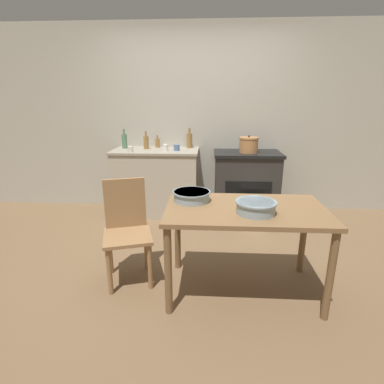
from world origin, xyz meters
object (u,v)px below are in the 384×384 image
stock_pot (249,145)px  cup_mid_right (177,148)px  flour_sack (254,213)px  bottle_mid_left (146,142)px  chair (127,228)px  bottle_far_left (189,140)px  bottle_center_left (124,141)px  bottle_left (157,143)px  mixing_bowl_small (192,196)px  mixing_bowl_large (256,207)px  work_table (245,219)px  cup_center_right (165,148)px  stove (246,184)px  cup_center (130,149)px

stock_pot → cup_mid_right: stock_pot is taller
flour_sack → bottle_mid_left: 1.73m
chair → bottle_far_left: (0.42, 1.83, 0.53)m
bottle_center_left → bottle_mid_left: bearing=-7.0°
bottle_left → bottle_center_left: bottle_center_left is taller
mixing_bowl_small → bottle_left: size_ratio=1.85×
mixing_bowl_large → mixing_bowl_small: 0.55m
work_table → bottle_center_left: bottle_center_left is taller
chair → cup_center_right: size_ratio=10.59×
work_table → bottle_far_left: bearing=106.3°
bottle_mid_left → cup_center_right: size_ratio=2.86×
flour_sack → stock_pot: (-0.05, 0.47, 0.77)m
cup_center_right → chair: bearing=-94.5°
mixing_bowl_small → bottle_center_left: bearing=120.6°
stock_pot → work_table: bearing=-97.1°
mixing_bowl_large → mixing_bowl_small: size_ratio=0.97×
stove → flour_sack: stove is taller
mixing_bowl_small → bottle_left: bearing=107.8°
stove → mixing_bowl_small: size_ratio=2.84×
bottle_center_left → cup_center: 0.37m
bottle_far_left → stock_pot: bearing=-14.9°
stove → stock_pot: (0.00, -0.04, 0.54)m
flour_sack → cup_center: cup_center is taller
cup_mid_right → cup_center: bearing=-163.7°
work_table → cup_mid_right: bearing=112.8°
chair → stock_pot: bearing=35.7°
stove → stock_pot: size_ratio=3.47×
bottle_left → bottle_center_left: bearing=-167.1°
cup_center_right → cup_center: bearing=-160.5°
bottle_far_left → bottle_center_left: size_ratio=1.03×
stock_pot → flour_sack: bearing=-84.0°
mixing_bowl_small → cup_center_right: 1.66m
bottle_center_left → stock_pot: bearing=-4.4°
flour_sack → bottle_center_left: bottle_center_left is taller
cup_center_right → cup_mid_right: (0.15, 0.02, -0.00)m
chair → mixing_bowl_large: chair is taller
stock_pot → cup_center: (-1.53, -0.20, -0.04)m
chair → cup_center: bearing=85.1°
chair → bottle_left: bottle_left is taller
bottle_left → cup_mid_right: size_ratio=2.15×
bottle_center_left → cup_center_right: bottle_center_left is taller
stock_pot → bottle_center_left: bearing=175.6°
stock_pot → bottle_mid_left: 1.39m
chair → mixing_bowl_small: bearing=-18.4°
stove → mixing_bowl_large: bearing=-94.7°
bottle_left → bottle_mid_left: bottle_mid_left is taller
bottle_center_left → cup_center: (0.17, -0.33, -0.06)m
bottle_left → bottle_center_left: (-0.45, -0.10, 0.04)m
bottle_left → cup_mid_right: 0.40m
flour_sack → mixing_bowl_small: mixing_bowl_small is taller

